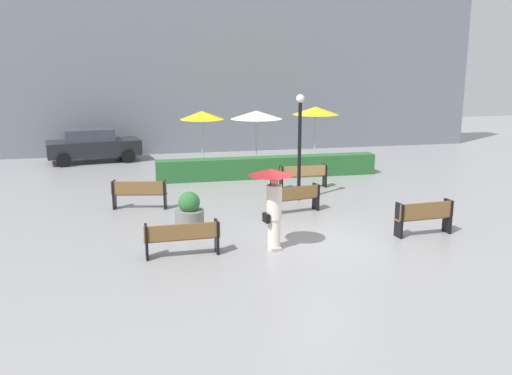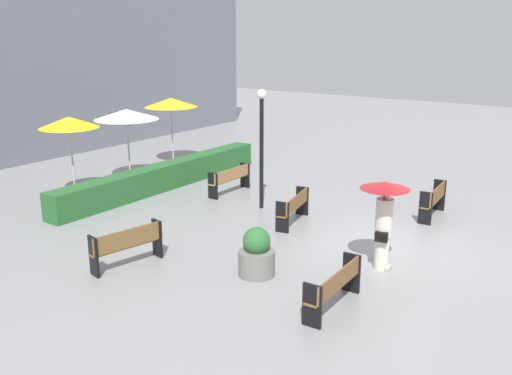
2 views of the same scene
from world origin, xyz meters
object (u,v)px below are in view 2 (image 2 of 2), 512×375
object	(u,v)px
bench_far_left	(127,244)
patio_umbrella_yellow_far	(171,103)
bench_mid_center	(294,206)
lamp_post	(262,136)
bench_near_left	(335,285)
patio_umbrella_white	(126,114)
bench_near_right	(434,199)
bench_back_row	(230,178)
planter_pot	(257,255)
pedestrian_with_umbrella	(384,211)
patio_umbrella_yellow	(69,122)

from	to	relation	value
bench_far_left	patio_umbrella_yellow_far	xyz separation A→B (m)	(7.93, 6.14, 1.92)
bench_mid_center	lamp_post	xyz separation A→B (m)	(0.62, 1.53, 1.71)
bench_near_left	patio_umbrella_white	bearing A→B (deg)	67.99
bench_mid_center	patio_umbrella_yellow_far	size ratio (longest dim) A/B	0.66
bench_near_left	bench_near_right	xyz separation A→B (m)	(6.51, 0.23, 0.06)
bench_far_left	patio_umbrella_yellow_far	size ratio (longest dim) A/B	0.66
bench_back_row	planter_pot	xyz separation A→B (m)	(-4.69, -4.37, -0.04)
lamp_post	bench_near_left	bearing A→B (deg)	-132.65
bench_mid_center	lamp_post	distance (m)	2.38
bench_back_row	patio_umbrella_yellow_far	xyz separation A→B (m)	(1.92, 4.40, 1.96)
bench_near_left	bench_far_left	distance (m)	4.82
bench_far_left	bench_mid_center	distance (m)	4.91
bench_far_left	planter_pot	bearing A→B (deg)	-63.48
lamp_post	patio_umbrella_white	bearing A→B (deg)	92.45
bench_far_left	patio_umbrella_yellow_far	distance (m)	10.21
bench_near_left	bench_far_left	xyz separation A→B (m)	(-0.92, 4.74, 0.05)
bench_near_left	patio_umbrella_white	xyz separation A→B (m)	(4.13, 10.22, 1.91)
pedestrian_with_umbrella	lamp_post	xyz separation A→B (m)	(2.14, 4.74, 0.82)
patio_umbrella_yellow	patio_umbrella_white	size ratio (longest dim) A/B	1.01
patio_umbrella_white	bench_back_row	bearing A→B (deg)	-75.78
lamp_post	patio_umbrella_yellow	distance (m)	6.07
bench_back_row	patio_umbrella_white	distance (m)	4.30
bench_near_left	pedestrian_with_umbrella	distance (m)	2.40
planter_pot	bench_near_right	bearing A→B (deg)	-17.03
bench_far_left	planter_pot	distance (m)	2.94
lamp_post	patio_umbrella_yellow_far	world-z (taller)	lamp_post
bench_back_row	patio_umbrella_yellow	xyz separation A→B (m)	(-3.27, 3.77, 1.91)
bench_near_right	patio_umbrella_yellow_far	xyz separation A→B (m)	(0.50, 10.65, 1.92)
patio_umbrella_yellow_far	patio_umbrella_yellow	bearing A→B (deg)	-173.11
bench_near_right	lamp_post	bearing A→B (deg)	115.39
patio_umbrella_yellow	bench_near_right	bearing A→B (deg)	-64.91
bench_mid_center	patio_umbrella_white	bearing A→B (deg)	86.83
bench_near_right	patio_umbrella_yellow_far	distance (m)	10.83
pedestrian_with_umbrella	planter_pot	distance (m)	2.93
bench_near_left	bench_back_row	bearing A→B (deg)	51.89
bench_back_row	patio_umbrella_yellow_far	world-z (taller)	patio_umbrella_yellow_far
bench_back_row	patio_umbrella_yellow	bearing A→B (deg)	130.88
pedestrian_with_umbrella	patio_umbrella_yellow	xyz separation A→B (m)	(-0.41, 10.25, 1.04)
bench_back_row	pedestrian_with_umbrella	world-z (taller)	pedestrian_with_umbrella
bench_far_left	bench_back_row	world-z (taller)	bench_far_left
planter_pot	lamp_post	xyz separation A→B (m)	(3.98, 2.64, 1.73)
planter_pot	lamp_post	world-z (taller)	lamp_post
bench_near_left	patio_umbrella_yellow	distance (m)	10.59
bench_near_right	pedestrian_with_umbrella	size ratio (longest dim) A/B	0.80
bench_near_left	bench_back_row	distance (m)	8.23
bench_far_left	bench_mid_center	size ratio (longest dim) A/B	1.00
patio_umbrella_white	patio_umbrella_yellow_far	size ratio (longest dim) A/B	0.97
bench_mid_center	lamp_post	bearing A→B (deg)	67.88
bench_mid_center	pedestrian_with_umbrella	size ratio (longest dim) A/B	0.85
bench_near_left	planter_pot	distance (m)	2.14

